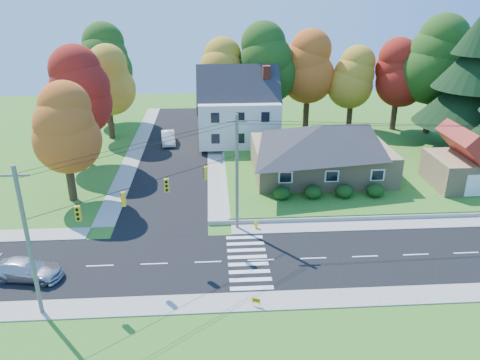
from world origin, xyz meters
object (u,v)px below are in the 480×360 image
at_px(ranch_house, 321,149).
at_px(white_car, 168,138).
at_px(silver_sedan, 27,269).
at_px(fire_hydrant, 256,225).

xyz_separation_m(ranch_house, white_car, (-17.15, 12.98, -2.46)).
bearing_deg(silver_sedan, fire_hydrant, -58.95).
relative_size(silver_sedan, white_car, 1.04).
bearing_deg(silver_sedan, white_car, -3.34).
relative_size(ranch_house, fire_hydrant, 19.73).
bearing_deg(ranch_house, fire_hydrant, -125.56).
bearing_deg(ranch_house, white_car, 142.89).
height_order(ranch_house, silver_sedan, ranch_house).
relative_size(white_car, fire_hydrant, 6.48).
bearing_deg(ranch_house, silver_sedan, -145.01).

